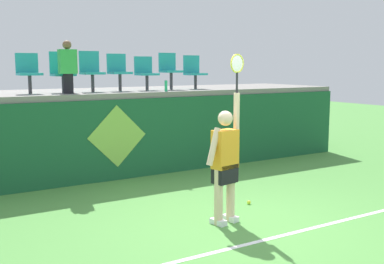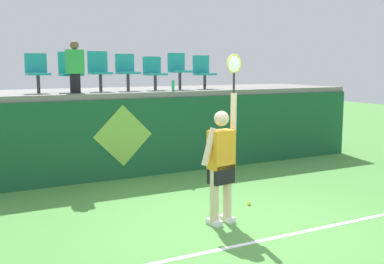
# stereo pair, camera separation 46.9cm
# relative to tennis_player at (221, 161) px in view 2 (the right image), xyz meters

# --- Properties ---
(ground_plane) EXTENTS (40.00, 40.00, 0.00)m
(ground_plane) POSITION_rel_tennis_player_xyz_m (0.16, -0.23, -0.94)
(ground_plane) COLOR #519342
(court_back_wall) EXTENTS (11.41, 0.20, 1.65)m
(court_back_wall) POSITION_rel_tennis_player_xyz_m (0.16, 3.44, -0.12)
(court_back_wall) COLOR #195633
(court_back_wall) RESTS_ON ground_plane
(spectator_platform) EXTENTS (11.41, 2.64, 0.12)m
(spectator_platform) POSITION_rel_tennis_player_xyz_m (0.16, 4.71, 0.77)
(spectator_platform) COLOR gray
(spectator_platform) RESTS_ON court_back_wall
(court_baseline_stripe) EXTENTS (10.27, 0.08, 0.01)m
(court_baseline_stripe) POSITION_rel_tennis_player_xyz_m (0.16, -0.87, -0.94)
(court_baseline_stripe) COLOR white
(court_baseline_stripe) RESTS_ON ground_plane
(tennis_player) EXTENTS (0.75, 0.33, 2.50)m
(tennis_player) POSITION_rel_tennis_player_xyz_m (0.00, 0.00, 0.00)
(tennis_player) COLOR white
(tennis_player) RESTS_ON ground_plane
(tennis_ball) EXTENTS (0.07, 0.07, 0.07)m
(tennis_ball) POSITION_rel_tennis_player_xyz_m (0.90, 0.56, -0.91)
(tennis_ball) COLOR #D1E533
(tennis_ball) RESTS_ON ground_plane
(water_bottle) EXTENTS (0.06, 0.06, 0.24)m
(water_bottle) POSITION_rel_tennis_player_xyz_m (0.93, 3.51, 0.95)
(water_bottle) COLOR #26B272
(water_bottle) RESTS_ON spectator_platform
(stadium_chair_0) EXTENTS (0.44, 0.42, 0.81)m
(stadium_chair_0) POSITION_rel_tennis_player_xyz_m (-1.78, 4.25, 1.29)
(stadium_chair_0) COLOR #38383D
(stadium_chair_0) RESTS_ON spectator_platform
(stadium_chair_1) EXTENTS (0.44, 0.42, 0.85)m
(stadium_chair_1) POSITION_rel_tennis_player_xyz_m (-1.11, 4.26, 1.29)
(stadium_chair_1) COLOR #38383D
(stadium_chair_1) RESTS_ON spectator_platform
(stadium_chair_2) EXTENTS (0.44, 0.42, 0.87)m
(stadium_chair_2) POSITION_rel_tennis_player_xyz_m (-0.48, 4.26, 1.31)
(stadium_chair_2) COLOR #38383D
(stadium_chair_2) RESTS_ON spectator_platform
(stadium_chair_3) EXTENTS (0.44, 0.42, 0.82)m
(stadium_chair_3) POSITION_rel_tennis_player_xyz_m (0.14, 4.25, 1.29)
(stadium_chair_3) COLOR #38383D
(stadium_chair_3) RESTS_ON spectator_platform
(stadium_chair_4) EXTENTS (0.44, 0.42, 0.77)m
(stadium_chair_4) POSITION_rel_tennis_player_xyz_m (0.80, 4.25, 1.26)
(stadium_chair_4) COLOR #38383D
(stadium_chair_4) RESTS_ON spectator_platform
(stadium_chair_5) EXTENTS (0.44, 0.42, 0.86)m
(stadium_chair_5) POSITION_rel_tennis_player_xyz_m (1.43, 4.26, 1.32)
(stadium_chair_5) COLOR #38383D
(stadium_chair_5) RESTS_ON spectator_platform
(stadium_chair_6) EXTENTS (0.44, 0.42, 0.80)m
(stadium_chair_6) POSITION_rel_tennis_player_xyz_m (2.10, 4.26, 1.27)
(stadium_chair_6) COLOR #38383D
(stadium_chair_6) RESTS_ON spectator_platform
(spectator_0) EXTENTS (0.34, 0.20, 1.05)m
(spectator_0) POSITION_rel_tennis_player_xyz_m (-1.11, 3.85, 1.37)
(spectator_0) COLOR black
(spectator_0) RESTS_ON spectator_platform
(wall_signage_mount) EXTENTS (1.27, 0.01, 1.55)m
(wall_signage_mount) POSITION_rel_tennis_player_xyz_m (-0.31, 3.33, -0.94)
(wall_signage_mount) COLOR #195633
(wall_signage_mount) RESTS_ON ground_plane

